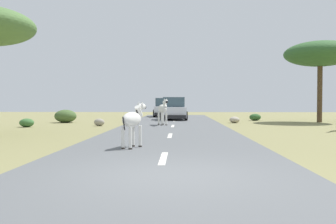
{
  "coord_description": "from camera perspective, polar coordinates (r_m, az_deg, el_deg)",
  "views": [
    {
      "loc": [
        0.21,
        -6.86,
        1.42
      ],
      "look_at": [
        -0.46,
        13.98,
        0.85
      ],
      "focal_mm": 39.25,
      "sensor_mm": 36.0,
      "label": 1
    }
  ],
  "objects": [
    {
      "name": "ground_plane",
      "position": [
        7.01,
        0.09,
        -10.1
      ],
      "size": [
        90.0,
        90.0,
        0.0
      ],
      "primitive_type": "plane",
      "color": "olive"
    },
    {
      "name": "rock_1",
      "position": [
        25.3,
        10.29,
        -1.2
      ],
      "size": [
        0.69,
        0.69,
        0.42
      ],
      "primitive_type": "ellipsoid",
      "color": "#A89E8C",
      "rests_on": "ground_plane"
    },
    {
      "name": "bush_2",
      "position": [
        22.26,
        -21.1,
        -1.57
      ],
      "size": [
        0.81,
        0.73,
        0.49
      ],
      "primitive_type": "ellipsoid",
      "color": "#386633",
      "rests_on": "ground_plane"
    },
    {
      "name": "road",
      "position": [
        7.01,
        -1.46,
        -9.89
      ],
      "size": [
        6.0,
        64.0,
        0.05
      ],
      "primitive_type": "cube",
      "color": "#56595B",
      "rests_on": "ground_plane"
    },
    {
      "name": "zebra_3",
      "position": [
        11.03,
        -5.46,
        -1.26
      ],
      "size": [
        0.74,
        1.4,
        1.39
      ],
      "rotation": [
        0.0,
        0.0,
        5.92
      ],
      "color": "silver",
      "rests_on": "road"
    },
    {
      "name": "car_0",
      "position": [
        34.54,
        -0.53,
        0.61
      ],
      "size": [
        2.09,
        4.37,
        1.74
      ],
      "rotation": [
        0.0,
        0.0,
        3.16
      ],
      "color": "silver",
      "rests_on": "road"
    },
    {
      "name": "tree_1",
      "position": [
        27.93,
        22.56,
        8.28
      ],
      "size": [
        4.92,
        4.92,
        5.64
      ],
      "color": "#4C3823",
      "rests_on": "ground_plane"
    },
    {
      "name": "bush_1",
      "position": [
        26.17,
        -15.64,
        -0.62
      ],
      "size": [
        1.49,
        1.34,
        0.89
      ],
      "primitive_type": "ellipsoid",
      "color": "#425B2D",
      "rests_on": "ground_plane"
    },
    {
      "name": "rock_0",
      "position": [
        22.09,
        -10.64,
        -1.58
      ],
      "size": [
        0.62,
        0.47,
        0.44
      ],
      "primitive_type": "ellipsoid",
      "color": "gray",
      "rests_on": "ground_plane"
    },
    {
      "name": "zebra_0",
      "position": [
        21.79,
        -0.81,
        0.44
      ],
      "size": [
        0.78,
        1.63,
        1.58
      ],
      "rotation": [
        0.0,
        0.0,
        3.45
      ],
      "color": "silver",
      "rests_on": "road"
    },
    {
      "name": "bush_3",
      "position": [
        28.77,
        13.38,
        -0.79
      ],
      "size": [
        0.87,
        0.78,
        0.52
      ],
      "primitive_type": "ellipsoid",
      "color": "#2D5628",
      "rests_on": "ground_plane"
    },
    {
      "name": "car_1",
      "position": [
        28.62,
        0.85,
        0.42
      ],
      "size": [
        2.16,
        4.41,
        1.74
      ],
      "rotation": [
        0.0,
        0.0,
        3.18
      ],
      "color": "silver",
      "rests_on": "road"
    },
    {
      "name": "lane_markings",
      "position": [
        6.03,
        -2.02,
        -11.51
      ],
      "size": [
        0.16,
        56.0,
        0.01
      ],
      "color": "silver",
      "rests_on": "road"
    }
  ]
}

